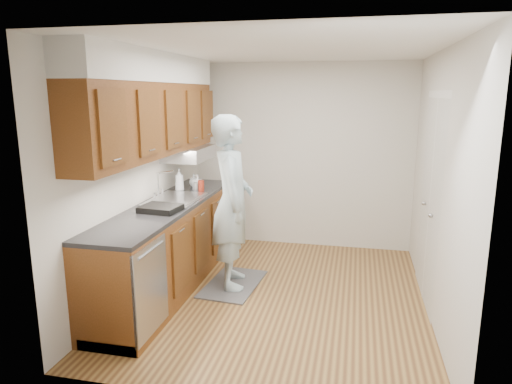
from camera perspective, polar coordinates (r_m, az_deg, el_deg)
floor at (r=4.95m, az=2.74°, el=-12.80°), size 3.50×3.50×0.00m
ceiling at (r=4.50m, az=3.07°, el=17.41°), size 3.50×3.50×0.00m
wall_left at (r=5.03m, az=-14.21°, el=2.22°), size 0.02×3.50×2.50m
wall_right at (r=4.56m, az=21.80°, el=0.70°), size 0.02×3.50×2.50m
wall_back at (r=6.27m, az=5.60°, el=4.47°), size 3.00×0.02×2.50m
counter at (r=5.09m, az=-10.73°, el=-6.35°), size 0.64×2.80×1.30m
upper_cabinets at (r=4.93m, az=-12.63°, el=10.28°), size 0.47×2.80×1.21m
closet_door at (r=4.90m, az=20.92°, el=-1.18°), size 0.02×1.22×2.05m
floor_mat at (r=5.20m, az=-2.87°, el=-11.40°), size 0.61×0.96×0.02m
person at (r=4.87m, az=-3.01°, el=0.15°), size 0.68×0.85×2.11m
soap_bottle_a at (r=5.53m, az=-9.55°, el=1.51°), size 0.15×0.15×0.28m
soap_bottle_b at (r=5.57m, az=-7.33°, el=1.21°), size 0.11×0.11×0.19m
soap_bottle_c at (r=5.79m, az=-7.74°, el=1.48°), size 0.17×0.17×0.16m
soda_can at (r=5.51m, az=-6.89°, el=0.79°), size 0.10×0.10×0.13m
steel_can at (r=5.49m, az=-7.51°, el=0.61°), size 0.08×0.08×0.11m
dish_rack at (r=4.65m, az=-11.85°, el=-2.01°), size 0.40×0.35×0.06m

